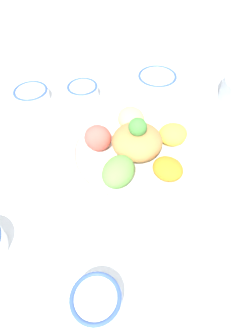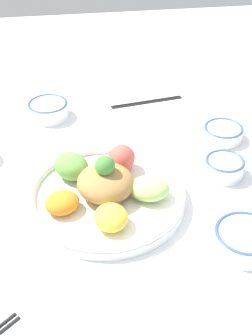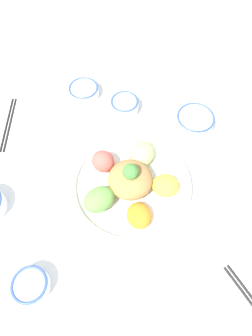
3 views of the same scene
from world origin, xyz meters
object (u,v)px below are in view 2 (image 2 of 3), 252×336
Objects in this scene: rice_bowl_blue at (223,132)px; rice_bowl_plain at (245,239)px; sauce_bowl_far at (224,166)px; chopsticks_pair_far at (147,101)px; salad_platter at (104,191)px; sauce_bowl_dark at (48,109)px.

rice_bowl_plain is (-0.36, 0.08, 0.00)m from rice_bowl_blue.
rice_bowl_plain is at bearing 171.71° from sauce_bowl_far.
rice_bowl_plain is 0.58m from chopsticks_pair_far.
salad_platter is 2.85× the size of rice_bowl_plain.
salad_platter is 3.73× the size of sauce_bowl_far.
rice_bowl_blue is at bearing -58.64° from salad_platter.
rice_bowl_blue is 1.11× the size of sauce_bowl_far.
sauce_bowl_far reaches higher than rice_bowl_blue.
rice_bowl_blue is 0.46m from sauce_bowl_dark.
sauce_bowl_dark is (0.17, 0.43, 0.00)m from rice_bowl_blue.
rice_bowl_blue is 0.85× the size of rice_bowl_plain.
chopsticks_pair_far is at bearing 7.77° from rice_bowl_plain.
sauce_bowl_dark is 0.64m from rice_bowl_plain.
sauce_bowl_dark is (0.36, 0.11, -0.00)m from salad_platter.
rice_bowl_blue is at bearing -111.82° from sauce_bowl_dark.
rice_bowl_blue is at bearing -62.51° from chopsticks_pair_far.
rice_bowl_plain is (-0.53, -0.35, -0.00)m from sauce_bowl_dark.
sauce_bowl_dark reaches higher than chopsticks_pair_far.
sauce_bowl_far is (0.05, -0.27, -0.00)m from salad_platter.
salad_platter is at bearing 55.33° from rice_bowl_plain.
chopsticks_pair_far is (0.04, -0.27, -0.02)m from sauce_bowl_dark.
rice_bowl_plain is 0.56× the size of chopsticks_pair_far.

